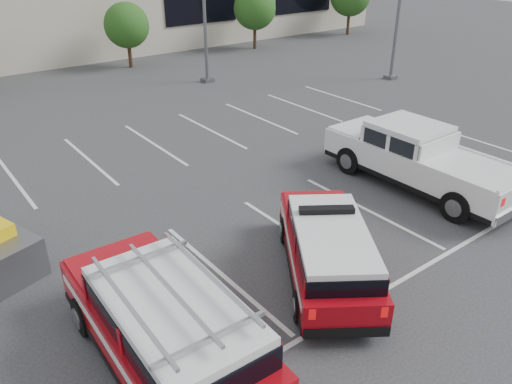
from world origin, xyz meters
The scene contains 7 objects.
ground centered at (0.00, 0.00, 0.00)m, with size 120.00×120.00×0.00m, color #2D2D30.
stall_markings centered at (0.00, 4.50, 0.01)m, with size 23.00×15.00×0.01m, color silver.
tree_mid_right centered at (5.09, 22.05, 2.50)m, with size 2.77×2.77×3.99m.
tree_right centered at (15.09, 22.05, 2.77)m, with size 3.07×3.07×4.42m.
fire_chief_suv centered at (-0.72, -1.62, 0.71)m, with size 4.29×5.09×1.74m.
white_pickup centered at (5.31, 0.24, 0.81)m, with size 2.30×6.64×2.04m.
ladder_suv centered at (-5.16, -1.80, 0.86)m, with size 2.27×5.51×2.15m.
Camera 1 is at (-8.14, -8.55, 7.50)m, focal length 35.00 mm.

